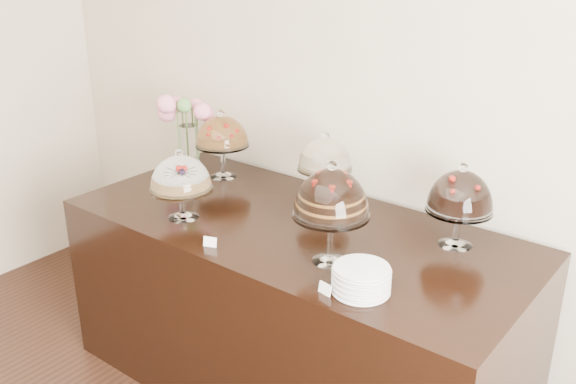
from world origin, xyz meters
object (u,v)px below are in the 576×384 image
Objects in this scene: cake_stand_dark_choco at (460,195)px; flower_vase at (185,121)px; cake_stand_sugar_sponge at (181,176)px; cake_stand_fruit_tart at (222,134)px; cake_stand_cheesecake at (325,158)px; cake_stand_choco_layer at (331,197)px; display_counter at (294,308)px; plate_stack at (361,280)px.

cake_stand_dark_choco is 1.67m from flower_vase.
cake_stand_sugar_sponge is 0.90× the size of cake_stand_fruit_tart.
cake_stand_cheesecake is 0.99× the size of cake_stand_fruit_tart.
cake_stand_choco_layer is 1.16× the size of cake_stand_cheesecake.
cake_stand_sugar_sponge is 0.58m from cake_stand_fruit_tart.
cake_stand_choco_layer reaches higher than display_counter.
cake_stand_cheesecake is 1.00× the size of cake_stand_dark_choco.
plate_stack is at bearing -24.93° from cake_stand_fruit_tart.
plate_stack is (0.60, -0.61, -0.19)m from cake_stand_cheesecake.
cake_stand_cheesecake is 0.96m from flower_vase.
cake_stand_choco_layer is 1.15× the size of cake_stand_fruit_tart.
cake_stand_cheesecake is 0.67m from cake_stand_fruit_tart.
cake_stand_sugar_sponge is 1.58× the size of plate_stack.
cake_stand_dark_choco is at bearing -1.19° from cake_stand_cheesecake.
cake_stand_fruit_tart reaches higher than cake_stand_cheesecake.
flower_vase is (-1.67, -0.00, 0.04)m from cake_stand_dark_choco.
flower_vase is (-0.52, 0.53, 0.06)m from cake_stand_sugar_sponge.
cake_stand_sugar_sponge reaches higher than display_counter.
display_counter is 5.78× the size of cake_stand_fruit_tart.
cake_stand_fruit_tart is at bearing -178.40° from cake_stand_cheesecake.
cake_stand_fruit_tart is 0.29m from flower_vase.
plate_stack is (-0.11, -0.59, -0.18)m from cake_stand_dark_choco.
cake_stand_sugar_sponge is at bearing 176.39° from plate_stack.
cake_stand_choco_layer reaches higher than cake_stand_dark_choco.
cake_stand_cheesecake is 1.74× the size of plate_stack.
cake_stand_cheesecake and cake_stand_dark_choco have the same top height.
cake_stand_dark_choco is at bearing 21.69° from display_counter.
flower_vase is at bearing 179.33° from cake_stand_fruit_tart.
cake_stand_sugar_sponge is at bearing -175.10° from cake_stand_choco_layer.
cake_stand_cheesecake is (0.44, 0.54, 0.04)m from cake_stand_sugar_sponge.
cake_stand_dark_choco is 1.74× the size of plate_stack.
cake_stand_dark_choco is 0.63m from plate_stack.
cake_stand_fruit_tart is at bearing 155.07° from plate_stack.
cake_stand_fruit_tart is at bearing -179.83° from cake_stand_dark_choco.
cake_stand_cheesecake is 0.85× the size of flower_vase.
cake_stand_sugar_sponge is at bearing -66.12° from cake_stand_fruit_tart.
cake_stand_choco_layer is at bearing -23.78° from cake_stand_fruit_tart.
flower_vase is 2.04× the size of plate_stack.
display_counter is 5.03× the size of cake_stand_choco_layer.
flower_vase is (-0.29, 0.00, 0.03)m from cake_stand_fruit_tart.
flower_vase reaches higher than cake_stand_fruit_tart.
cake_stand_cheesecake is 0.71m from cake_stand_dark_choco.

